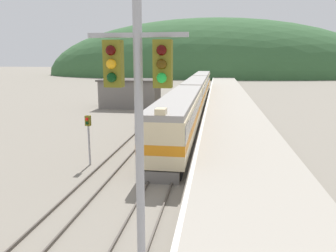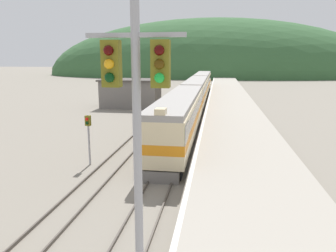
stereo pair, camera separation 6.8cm
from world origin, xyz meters
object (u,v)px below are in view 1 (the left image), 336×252
at_px(carriage_second, 196,92).
at_px(signal_mast_main, 139,133).
at_px(carriage_third, 202,82).
at_px(signal_post_siding, 88,129).
at_px(express_train_lead_car, 180,116).

distance_m(carriage_second, signal_mast_main, 43.87).
distance_m(carriage_second, carriage_third, 21.14).
bearing_deg(carriage_second, signal_mast_main, -88.03).
bearing_deg(signal_post_siding, carriage_second, 79.37).
bearing_deg(carriage_third, express_train_lead_car, -90.00).
xyz_separation_m(carriage_second, carriage_third, (0.00, 21.14, 0.00)).
height_order(carriage_third, signal_mast_main, signal_mast_main).
distance_m(carriage_second, signal_post_siding, 30.11).
bearing_deg(carriage_third, signal_post_siding, -96.25).
height_order(carriage_second, signal_post_siding, carriage_second).
height_order(express_train_lead_car, carriage_third, express_train_lead_car).
relative_size(carriage_third, signal_mast_main, 2.28).
relative_size(signal_mast_main, signal_post_siding, 2.46).
xyz_separation_m(carriage_third, signal_post_siding, (-5.55, -50.73, 0.32)).
relative_size(carriage_third, signal_post_siding, 5.62).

